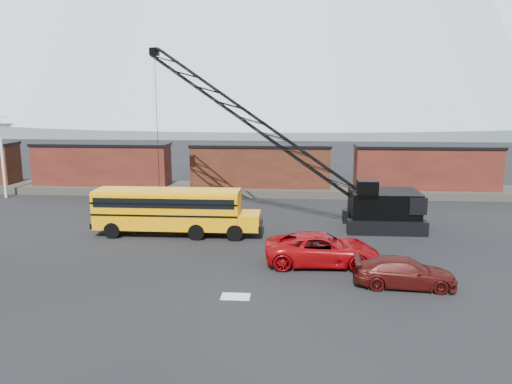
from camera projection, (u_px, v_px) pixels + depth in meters
ground at (235, 268)px, 28.08m from camera, size 160.00×160.00×0.00m
gravel_berm at (260, 190)px, 49.55m from camera, size 120.00×5.00×0.70m
boxcar_west_near at (102, 164)px, 50.25m from camera, size 13.70×3.10×4.17m
boxcar_mid at (260, 166)px, 49.09m from camera, size 13.70×3.10×4.17m
boxcar_east_near at (426, 167)px, 47.93m from camera, size 13.70×3.10×4.17m
utility_pole at (2, 154)px, 46.64m from camera, size 1.40×0.24×8.00m
snow_patch at (236, 297)px, 24.13m from camera, size 1.40×0.90×0.02m
school_bus at (173, 210)px, 34.52m from camera, size 11.65×2.65×3.19m
red_pickup at (322, 249)px, 28.61m from camera, size 6.63×3.26×1.81m
maroon_suv at (405, 272)px, 25.33m from camera, size 5.24×2.41×1.48m
crawler_crane at (262, 127)px, 37.02m from camera, size 20.47×5.12×13.32m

